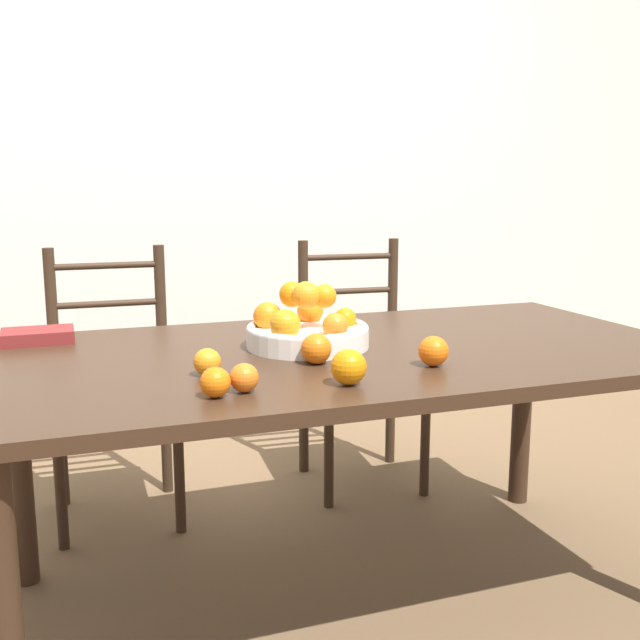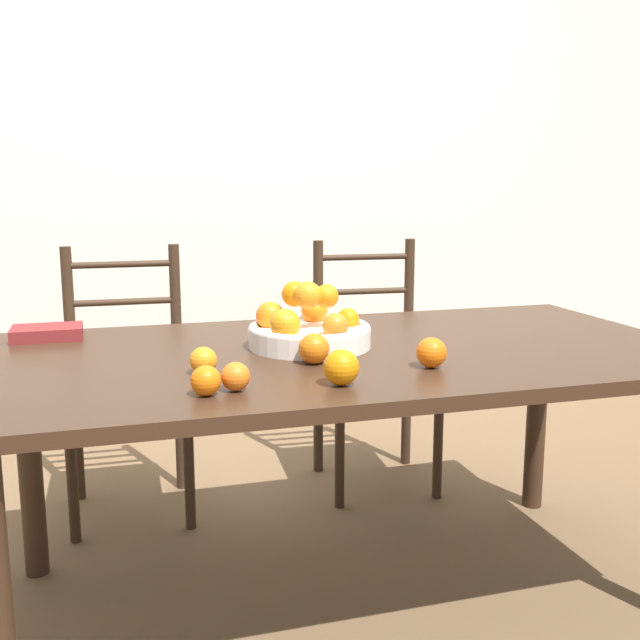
# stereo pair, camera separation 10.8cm
# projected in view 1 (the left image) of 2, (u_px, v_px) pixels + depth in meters

# --- Properties ---
(ground_plane) EXTENTS (12.00, 12.00, 0.00)m
(ground_plane) POSITION_uv_depth(u_px,v_px,m) (345.00, 599.00, 2.15)
(ground_plane) COLOR brown
(wall_back) EXTENTS (8.00, 0.06, 2.60)m
(wall_back) POSITION_uv_depth(u_px,v_px,m) (220.00, 154.00, 3.34)
(wall_back) COLOR silver
(wall_back) RESTS_ON ground_plane
(dining_table) EXTENTS (1.88, 0.98, 0.74)m
(dining_table) POSITION_uv_depth(u_px,v_px,m) (346.00, 378.00, 2.03)
(dining_table) COLOR #382316
(dining_table) RESTS_ON ground_plane
(fruit_bowl) EXTENTS (0.33, 0.33, 0.18)m
(fruit_bowl) POSITION_uv_depth(u_px,v_px,m) (306.00, 328.00, 2.02)
(fruit_bowl) COLOR white
(fruit_bowl) RESTS_ON dining_table
(orange_loose_0) EXTENTS (0.08, 0.08, 0.08)m
(orange_loose_0) POSITION_uv_depth(u_px,v_px,m) (316.00, 349.00, 1.84)
(orange_loose_0) COLOR orange
(orange_loose_0) RESTS_ON dining_table
(orange_loose_1) EXTENTS (0.06, 0.06, 0.06)m
(orange_loose_1) POSITION_uv_depth(u_px,v_px,m) (207.00, 362.00, 1.73)
(orange_loose_1) COLOR orange
(orange_loose_1) RESTS_ON dining_table
(orange_loose_2) EXTENTS (0.08, 0.08, 0.08)m
(orange_loose_2) POSITION_uv_depth(u_px,v_px,m) (349.00, 367.00, 1.65)
(orange_loose_2) COLOR orange
(orange_loose_2) RESTS_ON dining_table
(orange_loose_3) EXTENTS (0.07, 0.07, 0.07)m
(orange_loose_3) POSITION_uv_depth(u_px,v_px,m) (433.00, 351.00, 1.82)
(orange_loose_3) COLOR orange
(orange_loose_3) RESTS_ON dining_table
(orange_loose_4) EXTENTS (0.06, 0.06, 0.06)m
(orange_loose_4) POSITION_uv_depth(u_px,v_px,m) (244.00, 378.00, 1.59)
(orange_loose_4) COLOR orange
(orange_loose_4) RESTS_ON dining_table
(orange_loose_5) EXTENTS (0.06, 0.06, 0.06)m
(orange_loose_5) POSITION_uv_depth(u_px,v_px,m) (215.00, 382.00, 1.55)
(orange_loose_5) COLOR orange
(orange_loose_5) RESTS_ON dining_table
(chair_left) EXTENTS (0.43, 0.41, 0.95)m
(chair_left) POSITION_uv_depth(u_px,v_px,m) (113.00, 388.00, 2.62)
(chair_left) COLOR #382619
(chair_left) RESTS_ON ground_plane
(chair_right) EXTENTS (0.45, 0.43, 0.95)m
(chair_right) POSITION_uv_depth(u_px,v_px,m) (359.00, 366.00, 2.93)
(chair_right) COLOR #382619
(chair_right) RESTS_ON ground_plane
(book_stack) EXTENTS (0.19, 0.13, 0.04)m
(book_stack) POSITION_uv_depth(u_px,v_px,m) (38.00, 336.00, 2.09)
(book_stack) COLOR maroon
(book_stack) RESTS_ON dining_table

